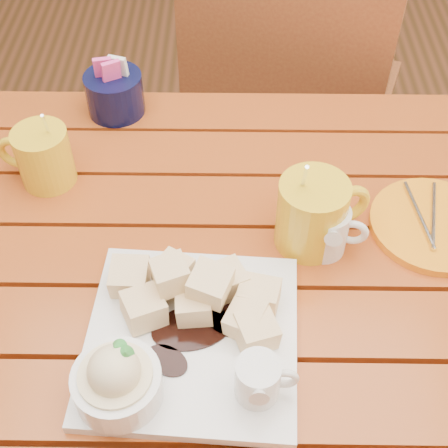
{
  "coord_description": "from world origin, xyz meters",
  "views": [
    {
      "loc": [
        0.02,
        -0.58,
        1.46
      ],
      "look_at": [
        0.01,
        -0.0,
        0.82
      ],
      "focal_mm": 50.0,
      "sensor_mm": 36.0,
      "label": 1
    }
  ],
  "objects_px": {
    "coffee_mug_left": "(42,156)",
    "orange_saucer": "(435,225)",
    "table": "(218,298)",
    "coffee_mug_right": "(314,213)",
    "dessert_plate": "(178,339)",
    "chair_far": "(289,94)"
  },
  "relations": [
    {
      "from": "table",
      "to": "chair_far",
      "type": "xyz_separation_m",
      "value": [
        0.16,
        0.67,
        -0.1
      ]
    },
    {
      "from": "orange_saucer",
      "to": "chair_far",
      "type": "bearing_deg",
      "value": 105.32
    },
    {
      "from": "table",
      "to": "coffee_mug_left",
      "type": "distance_m",
      "value": 0.36
    },
    {
      "from": "orange_saucer",
      "to": "chair_far",
      "type": "distance_m",
      "value": 0.67
    },
    {
      "from": "coffee_mug_right",
      "to": "chair_far",
      "type": "bearing_deg",
      "value": 68.02
    },
    {
      "from": "coffee_mug_left",
      "to": "coffee_mug_right",
      "type": "height_order",
      "value": "coffee_mug_right"
    },
    {
      "from": "table",
      "to": "dessert_plate",
      "type": "bearing_deg",
      "value": -105.88
    },
    {
      "from": "coffee_mug_right",
      "to": "chair_far",
      "type": "height_order",
      "value": "chair_far"
    },
    {
      "from": "coffee_mug_right",
      "to": "orange_saucer",
      "type": "bearing_deg",
      "value": -12.55
    },
    {
      "from": "dessert_plate",
      "to": "coffee_mug_right",
      "type": "distance_m",
      "value": 0.27
    },
    {
      "from": "coffee_mug_right",
      "to": "dessert_plate",
      "type": "bearing_deg",
      "value": -153.27
    },
    {
      "from": "orange_saucer",
      "to": "chair_far",
      "type": "relative_size",
      "value": 0.2
    },
    {
      "from": "orange_saucer",
      "to": "table",
      "type": "bearing_deg",
      "value": -169.98
    },
    {
      "from": "table",
      "to": "coffee_mug_right",
      "type": "relative_size",
      "value": 7.11
    },
    {
      "from": "coffee_mug_right",
      "to": "orange_saucer",
      "type": "distance_m",
      "value": 0.2
    },
    {
      "from": "dessert_plate",
      "to": "coffee_mug_left",
      "type": "distance_m",
      "value": 0.4
    },
    {
      "from": "dessert_plate",
      "to": "orange_saucer",
      "type": "relative_size",
      "value": 1.5
    },
    {
      "from": "table",
      "to": "orange_saucer",
      "type": "relative_size",
      "value": 6.23
    },
    {
      "from": "coffee_mug_left",
      "to": "orange_saucer",
      "type": "relative_size",
      "value": 0.76
    },
    {
      "from": "orange_saucer",
      "to": "coffee_mug_left",
      "type": "bearing_deg",
      "value": 170.65
    },
    {
      "from": "dessert_plate",
      "to": "orange_saucer",
      "type": "xyz_separation_m",
      "value": [
        0.38,
        0.22,
        -0.02
      ]
    },
    {
      "from": "table",
      "to": "orange_saucer",
      "type": "xyz_separation_m",
      "value": [
        0.33,
        0.06,
        0.11
      ]
    }
  ]
}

